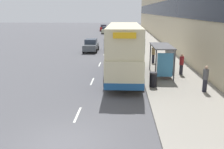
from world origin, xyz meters
name	(u,v)px	position (x,y,z in m)	size (l,w,h in m)	color
ground_plane	(65,143)	(0.00, 0.00, 0.00)	(220.00, 220.00, 0.00)	#515156
pavement	(145,40)	(6.50, 38.50, 0.07)	(5.00, 93.00, 0.14)	gray
terrace_facade	(167,5)	(10.49, 38.50, 6.42)	(3.10, 93.00, 12.85)	#C6B793
lane_mark_0	(78,115)	(0.00, 2.98, 0.01)	(0.12, 2.00, 0.01)	silver
lane_mark_1	(92,81)	(0.00, 9.47, 0.01)	(0.12, 2.00, 0.01)	silver
lane_mark_2	(100,64)	(0.00, 15.95, 0.01)	(0.12, 2.00, 0.01)	silver
lane_mark_3	(104,54)	(0.00, 22.44, 0.01)	(0.12, 2.00, 0.01)	silver
lane_mark_4	(107,47)	(0.00, 28.92, 0.01)	(0.12, 2.00, 0.01)	silver
lane_mark_5	(110,42)	(0.00, 35.41, 0.01)	(0.12, 2.00, 0.01)	silver
lane_mark_6	(111,38)	(0.00, 41.89, 0.01)	(0.12, 2.00, 0.01)	silver
lane_mark_7	(113,35)	(0.00, 48.38, 0.01)	(0.12, 2.00, 0.01)	silver
lane_mark_8	(114,33)	(0.00, 54.86, 0.01)	(0.12, 2.00, 0.01)	silver
bus_shelter	(164,55)	(5.77, 11.00, 1.88)	(1.60, 4.20, 2.48)	#4C4C51
double_decker_bus_near	(124,50)	(2.47, 10.90, 2.28)	(2.85, 10.35, 4.30)	beige
car_0	(106,30)	(-1.81, 52.22, 0.84)	(2.02, 3.82, 1.68)	#B7B799
car_1	(91,45)	(-1.96, 24.41, 0.84)	(1.92, 4.32, 1.68)	#4C5156
car_2	(120,35)	(1.86, 39.36, 0.83)	(1.97, 4.07, 1.67)	black
car_3	(104,28)	(-3.00, 60.98, 0.86)	(1.93, 4.50, 1.73)	maroon
pedestrian_at_shelter	(169,62)	(6.51, 12.69, 0.96)	(0.32, 0.32, 1.60)	#23232D
pedestrian_1	(205,79)	(7.85, 6.83, 1.05)	(0.35, 0.35, 1.78)	#23232D
pedestrian_2	(153,54)	(5.53, 16.31, 1.07)	(0.36, 0.36, 1.82)	#23232D
pedestrian_3	(181,64)	(7.32, 11.44, 1.05)	(0.35, 0.35, 1.78)	#23232D
litter_bin	(153,80)	(4.55, 7.80, 0.67)	(0.55, 0.55, 1.05)	black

